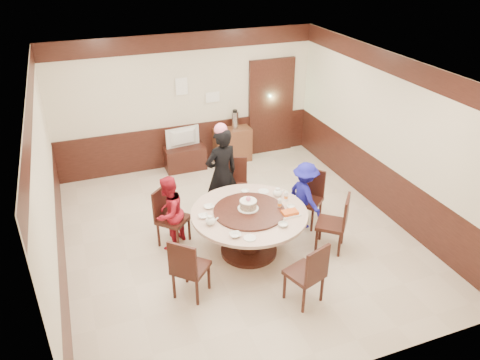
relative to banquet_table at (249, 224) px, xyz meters
name	(u,v)px	position (x,y,z in m)	size (l,w,h in m)	color
room	(237,178)	(0.00, 0.50, 0.55)	(6.00, 6.04, 2.84)	beige
banquet_table	(249,224)	(0.00, 0.00, 0.00)	(1.79, 1.79, 0.78)	black
chair_0	(307,207)	(1.26, 0.43, -0.23)	(0.62, 0.62, 0.97)	black
chair_1	(235,195)	(0.25, 1.29, -0.23)	(0.57, 0.57, 0.97)	black
chair_2	(172,227)	(-1.07, 0.68, -0.23)	(0.62, 0.62, 0.97)	black
chair_3	(190,277)	(-1.12, -0.63, -0.23)	(0.62, 0.62, 0.97)	black
chair_4	(305,283)	(0.30, -1.30, -0.23)	(0.56, 0.56, 0.97)	black
chair_5	(332,232)	(1.27, -0.37, -0.23)	(0.62, 0.62, 0.97)	black
person_standing	(222,174)	(-0.05, 1.17, 0.31)	(0.61, 0.40, 1.68)	black
person_red	(169,213)	(-1.12, 0.62, 0.08)	(0.60, 0.47, 1.23)	#A51626
person_blue	(305,196)	(1.16, 0.37, 0.06)	(0.77, 0.44, 1.19)	#19189B
birthday_cake	(248,204)	(0.00, 0.05, 0.32)	(0.32, 0.32, 0.21)	white
teapot_left	(210,221)	(-0.66, -0.12, 0.28)	(0.17, 0.15, 0.13)	white
teapot_right	(277,193)	(0.60, 0.28, 0.28)	(0.17, 0.15, 0.13)	white
bowl_0	(209,207)	(-0.54, 0.33, 0.24)	(0.15, 0.15, 0.04)	white
bowl_1	(283,225)	(0.31, -0.54, 0.24)	(0.15, 0.15, 0.05)	white
bowl_2	(235,235)	(-0.42, -0.53, 0.24)	(0.16, 0.16, 0.04)	white
bowl_3	(291,207)	(0.64, -0.13, 0.24)	(0.13, 0.13, 0.04)	white
bowl_4	(204,216)	(-0.70, 0.10, 0.24)	(0.15, 0.15, 0.04)	white
bowl_5	(245,191)	(0.15, 0.58, 0.24)	(0.13, 0.13, 0.04)	white
saucer_near	(250,238)	(-0.25, -0.65, 0.22)	(0.18, 0.18, 0.01)	white
saucer_far	(263,191)	(0.45, 0.50, 0.22)	(0.18, 0.18, 0.01)	white
shrimp_platter	(290,213)	(0.54, -0.29, 0.24)	(0.30, 0.20, 0.06)	white
bottle_0	(280,204)	(0.47, -0.07, 0.30)	(0.06, 0.06, 0.16)	white
bottle_1	(286,196)	(0.66, 0.10, 0.30)	(0.06, 0.06, 0.16)	white
tv_stand	(185,158)	(-0.18, 3.24, -0.28)	(0.85, 0.45, 0.50)	black
television	(184,138)	(-0.18, 3.24, 0.18)	(0.73, 0.10, 0.42)	gray
side_cabinet	(232,145)	(0.90, 3.27, -0.16)	(0.80, 0.40, 0.75)	brown
thermos	(235,120)	(0.97, 3.27, 0.41)	(0.15, 0.15, 0.38)	silver
notice_left	(182,86)	(-0.11, 3.44, 1.22)	(0.25, 0.00, 0.35)	white
notice_right	(213,97)	(0.54, 3.44, 0.92)	(0.30, 0.00, 0.22)	white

